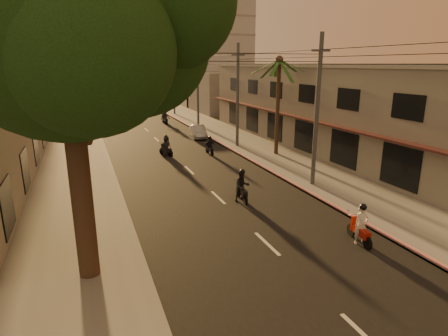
{
  "coord_description": "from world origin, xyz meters",
  "views": [
    {
      "loc": [
        -6.74,
        -10.65,
        7.28
      ],
      "look_at": [
        0.17,
        7.51,
        1.85
      ],
      "focal_mm": 30.0,
      "sensor_mm": 36.0,
      "label": 1
    }
  ],
  "objects_px": {
    "scooter_far_b": "(165,117)",
    "parked_car": "(198,132)",
    "scooter_mid_b": "(210,146)",
    "broadleaf_tree": "(77,22)",
    "palm_tree": "(279,65)",
    "scooter_red": "(361,226)",
    "scooter_mid_a": "(242,187)",
    "scooter_far_a": "(166,146)",
    "scooter_far_c": "(164,117)"
  },
  "relations": [
    {
      "from": "scooter_red",
      "to": "parked_car",
      "type": "height_order",
      "value": "scooter_red"
    },
    {
      "from": "broadleaf_tree",
      "to": "scooter_far_a",
      "type": "height_order",
      "value": "broadleaf_tree"
    },
    {
      "from": "scooter_far_b",
      "to": "parked_car",
      "type": "xyz_separation_m",
      "value": [
        1.22,
        -9.83,
        -0.25
      ]
    },
    {
      "from": "scooter_mid_a",
      "to": "parked_car",
      "type": "xyz_separation_m",
      "value": [
        3.09,
        18.37,
        -0.2
      ]
    },
    {
      "from": "scooter_far_a",
      "to": "scooter_far_c",
      "type": "xyz_separation_m",
      "value": [
        3.6,
        17.69,
        -0.04
      ]
    },
    {
      "from": "broadleaf_tree",
      "to": "scooter_mid_a",
      "type": "xyz_separation_m",
      "value": [
        7.66,
        4.9,
        -7.65
      ]
    },
    {
      "from": "palm_tree",
      "to": "scooter_far_b",
      "type": "height_order",
      "value": "palm_tree"
    },
    {
      "from": "scooter_far_b",
      "to": "parked_car",
      "type": "relative_size",
      "value": 0.49
    },
    {
      "from": "scooter_red",
      "to": "scooter_far_c",
      "type": "xyz_separation_m",
      "value": [
        -0.61,
        35.81,
        -0.03
      ]
    },
    {
      "from": "scooter_mid_b",
      "to": "scooter_far_b",
      "type": "height_order",
      "value": "scooter_far_b"
    },
    {
      "from": "scooter_red",
      "to": "scooter_far_a",
      "type": "height_order",
      "value": "scooter_red"
    },
    {
      "from": "scooter_mid_a",
      "to": "scooter_red",
      "type": "bearing_deg",
      "value": -62.09
    },
    {
      "from": "scooter_far_c",
      "to": "scooter_far_b",
      "type": "bearing_deg",
      "value": -97.14
    },
    {
      "from": "scooter_mid_b",
      "to": "scooter_far_a",
      "type": "distance_m",
      "value": 3.55
    },
    {
      "from": "scooter_red",
      "to": "scooter_mid_a",
      "type": "bearing_deg",
      "value": 121.15
    },
    {
      "from": "scooter_mid_b",
      "to": "parked_car",
      "type": "relative_size",
      "value": 0.41
    },
    {
      "from": "scooter_far_b",
      "to": "parked_car",
      "type": "distance_m",
      "value": 9.91
    },
    {
      "from": "scooter_mid_b",
      "to": "parked_car",
      "type": "height_order",
      "value": "scooter_mid_b"
    },
    {
      "from": "scooter_far_b",
      "to": "scooter_far_c",
      "type": "relative_size",
      "value": 1.14
    },
    {
      "from": "scooter_far_a",
      "to": "parked_car",
      "type": "height_order",
      "value": "scooter_far_a"
    },
    {
      "from": "broadleaf_tree",
      "to": "scooter_mid_a",
      "type": "relative_size",
      "value": 6.51
    },
    {
      "from": "broadleaf_tree",
      "to": "palm_tree",
      "type": "xyz_separation_m",
      "value": [
        14.61,
        13.86,
        -1.33
      ]
    },
    {
      "from": "palm_tree",
      "to": "scooter_far_a",
      "type": "height_order",
      "value": "palm_tree"
    },
    {
      "from": "scooter_far_b",
      "to": "scooter_far_c",
      "type": "bearing_deg",
      "value": 81.72
    },
    {
      "from": "palm_tree",
      "to": "scooter_far_a",
      "type": "bearing_deg",
      "value": 161.83
    },
    {
      "from": "scooter_red",
      "to": "parked_car",
      "type": "relative_size",
      "value": 0.45
    },
    {
      "from": "broadleaf_tree",
      "to": "scooter_far_a",
      "type": "xyz_separation_m",
      "value": [
        6.06,
        16.66,
        -7.68
      ]
    },
    {
      "from": "broadleaf_tree",
      "to": "scooter_red",
      "type": "bearing_deg",
      "value": -8.1
    },
    {
      "from": "scooter_red",
      "to": "scooter_far_a",
      "type": "distance_m",
      "value": 18.6
    },
    {
      "from": "scooter_mid_a",
      "to": "scooter_far_a",
      "type": "height_order",
      "value": "scooter_mid_a"
    },
    {
      "from": "scooter_red",
      "to": "scooter_far_c",
      "type": "distance_m",
      "value": 35.82
    },
    {
      "from": "scooter_mid_a",
      "to": "scooter_mid_b",
      "type": "xyz_separation_m",
      "value": [
        1.85,
        10.95,
        -0.12
      ]
    },
    {
      "from": "broadleaf_tree",
      "to": "scooter_red",
      "type": "xyz_separation_m",
      "value": [
        10.27,
        -1.46,
        -7.69
      ]
    },
    {
      "from": "scooter_mid_b",
      "to": "scooter_far_c",
      "type": "relative_size",
      "value": 0.94
    },
    {
      "from": "scooter_red",
      "to": "scooter_mid_a",
      "type": "distance_m",
      "value": 6.87
    },
    {
      "from": "broadleaf_tree",
      "to": "scooter_far_b",
      "type": "xyz_separation_m",
      "value": [
        9.53,
        33.1,
        -7.6
      ]
    },
    {
      "from": "scooter_far_a",
      "to": "parked_car",
      "type": "relative_size",
      "value": 0.44
    },
    {
      "from": "palm_tree",
      "to": "scooter_red",
      "type": "bearing_deg",
      "value": -105.84
    },
    {
      "from": "scooter_far_a",
      "to": "parked_car",
      "type": "distance_m",
      "value": 8.11
    },
    {
      "from": "broadleaf_tree",
      "to": "scooter_red",
      "type": "height_order",
      "value": "broadleaf_tree"
    },
    {
      "from": "broadleaf_tree",
      "to": "scooter_red",
      "type": "relative_size",
      "value": 6.7
    },
    {
      "from": "broadleaf_tree",
      "to": "scooter_mid_b",
      "type": "relative_size",
      "value": 7.49
    },
    {
      "from": "scooter_far_a",
      "to": "scooter_far_c",
      "type": "relative_size",
      "value": 1.01
    },
    {
      "from": "palm_tree",
      "to": "parked_car",
      "type": "distance_m",
      "value": 12.09
    },
    {
      "from": "scooter_red",
      "to": "scooter_far_a",
      "type": "bearing_deg",
      "value": 111.9
    },
    {
      "from": "scooter_mid_a",
      "to": "scooter_far_c",
      "type": "bearing_deg",
      "value": 91.7
    },
    {
      "from": "scooter_far_c",
      "to": "scooter_far_a",
      "type": "bearing_deg",
      "value": -102.86
    },
    {
      "from": "palm_tree",
      "to": "scooter_mid_a",
      "type": "relative_size",
      "value": 4.41
    },
    {
      "from": "scooter_mid_a",
      "to": "scooter_mid_b",
      "type": "height_order",
      "value": "scooter_mid_a"
    },
    {
      "from": "broadleaf_tree",
      "to": "parked_car",
      "type": "distance_m",
      "value": 26.81
    }
  ]
}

